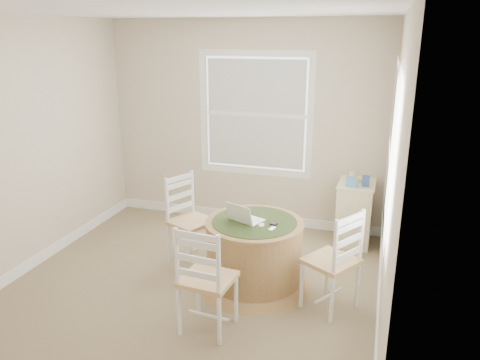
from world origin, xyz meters
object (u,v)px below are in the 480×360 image
(laptop, at_px, (245,218))
(corner_chest, at_px, (354,213))
(round_table, at_px, (254,250))
(chair_near, at_px, (208,279))
(chair_right, at_px, (331,261))
(chair_left, at_px, (192,221))

(laptop, distance_m, corner_chest, 1.68)
(round_table, relative_size, chair_near, 1.20)
(chair_near, xyz_separation_m, chair_right, (0.94, 0.63, 0.00))
(round_table, xyz_separation_m, chair_near, (-0.17, -0.82, 0.10))
(laptop, relative_size, corner_chest, 0.50)
(round_table, xyz_separation_m, corner_chest, (0.87, 1.33, 0.00))
(round_table, bearing_deg, chair_near, -88.51)
(round_table, xyz_separation_m, chair_left, (-0.78, 0.28, 0.10))
(chair_right, height_order, corner_chest, chair_right)
(laptop, xyz_separation_m, corner_chest, (0.96, 1.34, -0.33))
(round_table, height_order, laptop, laptop)
(laptop, bearing_deg, chair_near, 106.66)
(round_table, height_order, chair_left, chair_left)
(chair_near, xyz_separation_m, corner_chest, (1.04, 2.15, -0.10))
(chair_left, distance_m, laptop, 0.79)
(round_table, xyz_separation_m, chair_right, (0.77, -0.19, 0.10))
(chair_left, distance_m, corner_chest, 1.96)
(chair_right, bearing_deg, chair_left, -75.33)
(chair_left, relative_size, chair_right, 1.00)
(laptop, bearing_deg, round_table, -149.80)
(chair_near, height_order, corner_chest, chair_near)
(chair_left, relative_size, chair_near, 1.00)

